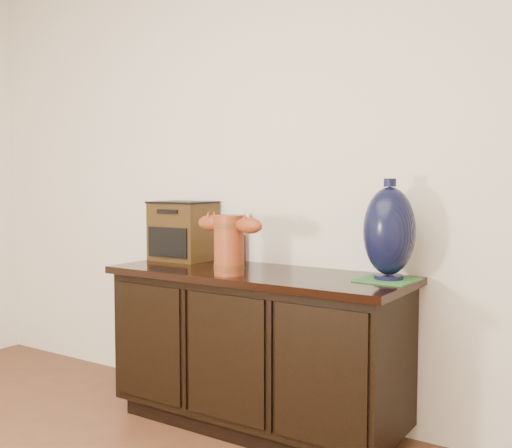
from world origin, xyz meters
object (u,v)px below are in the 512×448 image
Objects in this scene: sideboard at (257,348)px; tv_radio at (183,231)px; spray_can at (240,246)px; lamp_base at (389,231)px; terracotta_vessel at (229,241)px.

tv_radio is (-0.56, 0.13, 0.53)m from sideboard.
spray_can is at bearing 138.18° from sideboard.
tv_radio is 0.74× the size of lamp_base.
sideboard is 0.78m from tv_radio.
lamp_base reaches higher than terracotta_vessel.
tv_radio is at bearing -163.42° from spray_can.
lamp_base is at bearing -8.96° from spray_can.
spray_can reaches higher than sideboard.
terracotta_vessel is (-0.04, -0.16, 0.52)m from sideboard.
lamp_base is at bearing 7.95° from sideboard.
terracotta_vessel is 0.60m from tv_radio.
terracotta_vessel is 0.44m from spray_can.
sideboard is 8.43× the size of spray_can.
lamp_base is at bearing -1.98° from tv_radio.
spray_can is (-0.25, 0.22, 0.45)m from sideboard.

